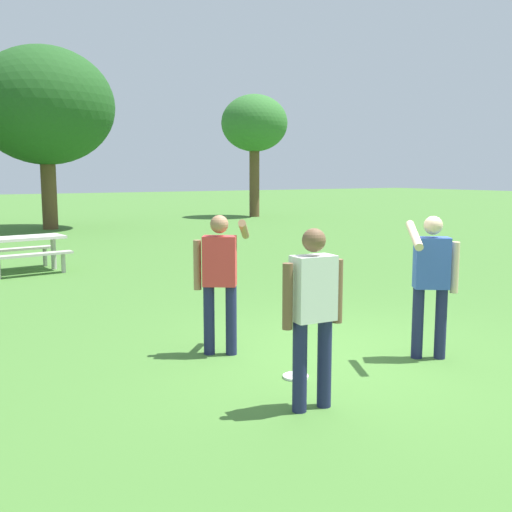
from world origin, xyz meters
The scene contains 8 objects.
ground_plane centered at (0.00, 0.00, 0.00)m, with size 120.00×120.00×0.00m, color #447530.
person_thrower centered at (-1.24, 0.82, 0.96)m, with size 0.83×0.54×1.64m.
person_catcher centered at (0.72, -0.58, 0.96)m, with size 0.83×0.54×1.64m.
person_bystander centered at (-1.31, -1.07, 0.94)m, with size 0.61×0.25×1.64m.
frisbee centered at (-0.96, -0.32, 0.01)m, with size 0.27×0.27×0.03m, color white.
picnic_table_near centered at (-2.11, 8.20, 0.56)m, with size 1.85×1.61×0.77m.
tree_broad_center centered at (0.68, 18.25, 4.58)m, with size 5.11×5.11×6.78m.
tree_far_right centered at (10.81, 19.89, 4.45)m, with size 3.21×3.21×5.90m.
Camera 1 is at (-4.42, -5.18, 2.11)m, focal length 41.67 mm.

